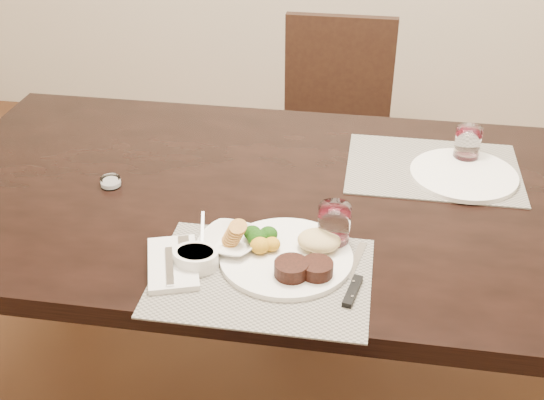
% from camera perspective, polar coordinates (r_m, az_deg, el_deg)
% --- Properties ---
extents(ground_plane, '(4.50, 4.50, 0.00)m').
position_cam_1_polar(ground_plane, '(2.22, 2.51, -16.30)').
color(ground_plane, '#412315').
rests_on(ground_plane, ground).
extents(dining_table, '(2.00, 1.00, 0.75)m').
position_cam_1_polar(dining_table, '(1.78, 3.01, -1.79)').
color(dining_table, black).
rests_on(dining_table, ground).
extents(chair_far, '(0.42, 0.42, 0.90)m').
position_cam_1_polar(chair_far, '(2.67, 5.25, 6.27)').
color(chair_far, black).
rests_on(chair_far, ground).
extents(placemat_near, '(0.46, 0.34, 0.00)m').
position_cam_1_polar(placemat_near, '(1.45, -0.85, -6.43)').
color(placemat_near, gray).
rests_on(placemat_near, dining_table).
extents(placemat_far, '(0.46, 0.34, 0.00)m').
position_cam_1_polar(placemat_far, '(1.89, 13.31, 2.60)').
color(placemat_far, gray).
rests_on(placemat_far, dining_table).
extents(dinner_plate, '(0.29, 0.29, 0.05)m').
position_cam_1_polar(dinner_plate, '(1.48, 1.70, -4.59)').
color(dinner_plate, white).
rests_on(dinner_plate, placemat_near).
extents(napkin_fork, '(0.16, 0.21, 0.02)m').
position_cam_1_polar(napkin_fork, '(1.49, -8.29, -5.24)').
color(napkin_fork, silver).
rests_on(napkin_fork, placemat_near).
extents(steak_knife, '(0.04, 0.23, 0.01)m').
position_cam_1_polar(steak_knife, '(1.43, 6.83, -6.94)').
color(steak_knife, white).
rests_on(steak_knife, placemat_near).
extents(cracker_bowl, '(0.16, 0.16, 0.06)m').
position_cam_1_polar(cracker_bowl, '(1.52, -3.49, -3.45)').
color(cracker_bowl, white).
rests_on(cracker_bowl, placemat_near).
extents(sauce_ramekin, '(0.10, 0.15, 0.08)m').
position_cam_1_polar(sauce_ramekin, '(1.47, -6.39, -4.82)').
color(sauce_ramekin, white).
rests_on(sauce_ramekin, placemat_near).
extents(wine_glass_near, '(0.07, 0.07, 0.10)m').
position_cam_1_polar(wine_glass_near, '(1.52, 5.20, -2.32)').
color(wine_glass_near, silver).
rests_on(wine_glass_near, placemat_near).
extents(far_plate, '(0.28, 0.28, 0.01)m').
position_cam_1_polar(far_plate, '(1.87, 15.73, 2.06)').
color(far_plate, white).
rests_on(far_plate, placemat_far).
extents(wine_glass_far, '(0.07, 0.07, 0.10)m').
position_cam_1_polar(wine_glass_far, '(1.94, 16.02, 4.36)').
color(wine_glass_far, silver).
rests_on(wine_glass_far, placemat_far).
extents(salt_cellar, '(0.05, 0.05, 0.02)m').
position_cam_1_polar(salt_cellar, '(1.81, -13.34, 1.44)').
color(salt_cellar, silver).
rests_on(salt_cellar, dining_table).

